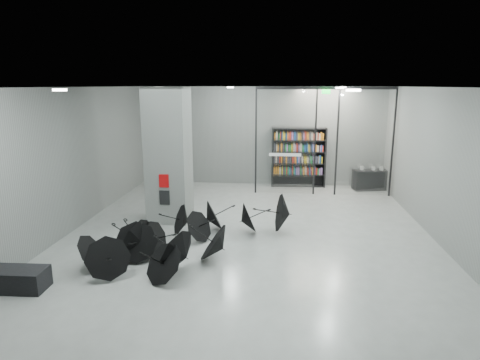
# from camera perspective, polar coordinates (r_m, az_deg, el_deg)

# --- Properties ---
(room) EXTENTS (14.00, 14.02, 4.01)m
(room) POSITION_cam_1_polar(r_m,az_deg,el_deg) (10.16, 0.84, 6.04)
(room) COLOR gray
(room) RESTS_ON ground
(column) EXTENTS (1.20, 1.20, 4.00)m
(column) POSITION_cam_1_polar(r_m,az_deg,el_deg) (12.68, -9.73, 3.37)
(column) COLOR slate
(column) RESTS_ON ground
(fire_cabinet) EXTENTS (0.28, 0.04, 0.38)m
(fire_cabinet) POSITION_cam_1_polar(r_m,az_deg,el_deg) (12.22, -10.38, -0.12)
(fire_cabinet) COLOR #A50A07
(fire_cabinet) RESTS_ON column
(info_panel) EXTENTS (0.30, 0.03, 0.42)m
(info_panel) POSITION_cam_1_polar(r_m,az_deg,el_deg) (12.34, -10.29, -2.39)
(info_panel) COLOR black
(info_panel) RESTS_ON column
(exit_sign) EXTENTS (0.30, 0.06, 0.15)m
(exit_sign) POSITION_cam_1_polar(r_m,az_deg,el_deg) (15.43, 11.71, 11.75)
(exit_sign) COLOR #0CE533
(exit_sign) RESTS_ON room
(glass_partition) EXTENTS (5.06, 0.08, 4.00)m
(glass_partition) POSITION_cam_1_polar(r_m,az_deg,el_deg) (15.74, 11.34, 5.79)
(glass_partition) COLOR silver
(glass_partition) RESTS_ON ground
(bench) EXTENTS (1.39, 0.64, 0.44)m
(bench) POSITION_cam_1_polar(r_m,az_deg,el_deg) (9.80, -28.71, -11.82)
(bench) COLOR black
(bench) RESTS_ON ground
(bookshelf) EXTENTS (2.19, 0.54, 2.39)m
(bookshelf) POSITION_cam_1_polar(r_m,az_deg,el_deg) (17.05, 8.00, 3.09)
(bookshelf) COLOR black
(bookshelf) RESTS_ON ground
(shop_counter) EXTENTS (1.40, 0.78, 0.80)m
(shop_counter) POSITION_cam_1_polar(r_m,az_deg,el_deg) (17.22, 17.39, 0.02)
(shop_counter) COLOR black
(shop_counter) RESTS_ON ground
(umbrella_cluster) EXTENTS (5.37, 4.45, 1.28)m
(umbrella_cluster) POSITION_cam_1_polar(r_m,az_deg,el_deg) (10.41, -7.74, -8.35)
(umbrella_cluster) COLOR black
(umbrella_cluster) RESTS_ON ground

